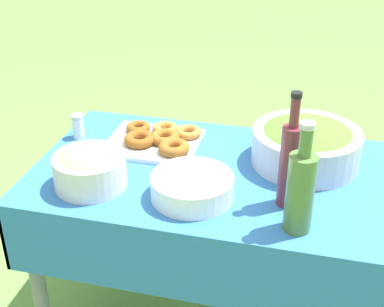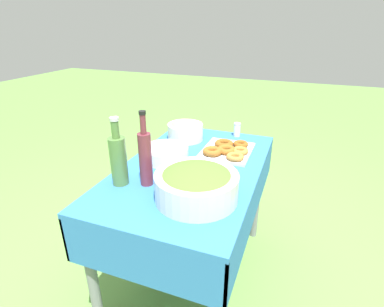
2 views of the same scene
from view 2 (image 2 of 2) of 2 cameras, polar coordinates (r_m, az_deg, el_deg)
name	(u,v)px [view 2 (image 2 of 2)]	position (r m, az deg, el deg)	size (l,w,h in m)	color
ground_plane	(192,275)	(2.04, -0.03, -22.16)	(14.00, 14.00, 0.00)	#609342
picnic_table	(192,186)	(1.64, -0.03, -6.26)	(1.18, 0.70, 0.77)	#2D6BB2
salad_bowl	(196,184)	(1.27, 0.85, -5.75)	(0.36, 0.36, 0.14)	silver
pasta_bowl	(185,130)	(1.92, -1.26, 4.52)	(0.22, 0.22, 0.12)	silver
donut_platter	(227,150)	(1.74, 6.74, 0.71)	(0.33, 0.27, 0.05)	silver
plate_stack	(166,153)	(1.65, -5.06, 0.03)	(0.25, 0.25, 0.07)	white
olive_oil_bottle	(118,159)	(1.40, -13.84, -0.96)	(0.08, 0.08, 0.32)	#4C7238
wine_bottle	(145,157)	(1.37, -8.89, -0.62)	(0.06, 0.06, 0.35)	maroon
salt_shaker	(237,130)	(2.00, 8.58, 4.54)	(0.05, 0.05, 0.09)	white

